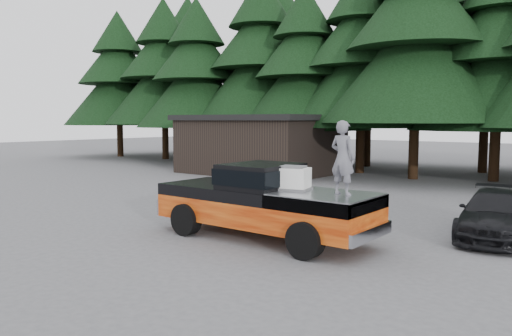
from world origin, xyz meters
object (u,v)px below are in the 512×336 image
Objects in this scene: man_on_bed at (343,158)px; utility_building at (260,144)px; air_compressor at (293,179)px; parked_car at (496,214)px; pickup_truck at (264,213)px.

man_on_bed is 17.32m from utility_building.
air_compressor reaches higher than parked_car.
air_compressor is 0.09× the size of utility_building.
parked_car is (4.61, 3.80, -0.06)m from pickup_truck.
pickup_truck is at bearing 167.31° from air_compressor.
man_on_bed is at bearing -46.11° from utility_building.
man_on_bed is at bearing -12.60° from air_compressor.
parked_car is at bearing -116.28° from man_on_bed.
man_on_bed is at bearing -131.37° from parked_car.
air_compressor is (0.86, 0.03, 0.93)m from pickup_truck.
pickup_truck is 1.26m from air_compressor.
utility_building is at bearing -39.28° from man_on_bed.
pickup_truck is at bearing -51.93° from utility_building.
man_on_bed reaches higher than air_compressor.
pickup_truck reaches higher than parked_car.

